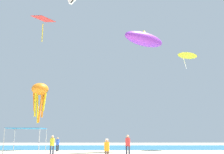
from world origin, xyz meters
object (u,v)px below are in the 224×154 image
at_px(canopy_tent, 27,130).
at_px(kite_diamond_red, 43,20).
at_px(person_central, 107,148).
at_px(kite_delta_yellow, 187,54).
at_px(kite_inflatable_purple, 144,39).
at_px(person_rightmost, 128,143).
at_px(person_near_tent, 58,143).
at_px(kite_octopus_orange, 40,91).
at_px(person_leftmost, 52,143).

distance_m(canopy_tent, kite_diamond_red, 12.05).
height_order(person_central, kite_delta_yellow, kite_delta_yellow).
bearing_deg(kite_inflatable_purple, person_rightmost, -144.68).
height_order(canopy_tent, person_near_tent, canopy_tent).
relative_size(kite_delta_yellow, kite_octopus_orange, 0.58).
relative_size(canopy_tent, kite_inflatable_purple, 0.52).
height_order(person_near_tent, kite_delta_yellow, kite_delta_yellow).
distance_m(person_near_tent, person_rightmost, 10.78).
xyz_separation_m(canopy_tent, kite_octopus_orange, (-1.71, 10.10, 5.42)).
height_order(person_near_tent, kite_diamond_red, kite_diamond_red).
relative_size(canopy_tent, person_leftmost, 1.75).
bearing_deg(kite_octopus_orange, kite_delta_yellow, -177.85).
distance_m(person_rightmost, kite_inflatable_purple, 15.14).
distance_m(person_central, kite_delta_yellow, 23.93).
xyz_separation_m(canopy_tent, person_near_tent, (1.59, 7.19, -1.42)).
relative_size(kite_inflatable_purple, kite_diamond_red, 2.08).
height_order(person_near_tent, person_rightmost, person_rightmost).
bearing_deg(person_leftmost, person_central, -104.75).
bearing_deg(kite_delta_yellow, kite_inflatable_purple, -67.34).
bearing_deg(person_leftmost, kite_delta_yellow, -22.64).
bearing_deg(person_rightmost, person_central, -60.89).
bearing_deg(person_central, person_near_tent, -120.62).
relative_size(person_rightmost, kite_delta_yellow, 0.61).
height_order(person_rightmost, kite_delta_yellow, kite_delta_yellow).
distance_m(person_central, person_rightmost, 6.08).
xyz_separation_m(person_near_tent, person_central, (6.06, -13.02, -0.03)).
bearing_deg(person_near_tent, kite_octopus_orange, 72.53).
relative_size(canopy_tent, kite_delta_yellow, 1.04).
bearing_deg(person_central, kite_inflatable_purple, -165.85).
xyz_separation_m(kite_delta_yellow, kite_octopus_orange, (-20.91, -0.87, -5.66)).
relative_size(person_near_tent, person_rightmost, 0.86).
bearing_deg(person_near_tent, person_leftmost, -150.63).
bearing_deg(kite_inflatable_purple, kite_octopus_orange, 134.57).
xyz_separation_m(person_rightmost, kite_diamond_red, (-9.09, 1.59, 13.20)).
bearing_deg(person_near_tent, kite_delta_yellow, -53.94).
distance_m(person_central, kite_inflatable_purple, 19.04).
height_order(canopy_tent, kite_inflatable_purple, kite_inflatable_purple).
height_order(person_leftmost, kite_octopus_orange, kite_octopus_orange).
height_order(person_leftmost, person_central, person_leftmost).
relative_size(canopy_tent, person_central, 2.02).
relative_size(person_leftmost, person_rightmost, 0.97).
distance_m(person_central, kite_diamond_red, 16.87).
relative_size(person_near_tent, kite_inflatable_purple, 0.27).
distance_m(person_near_tent, person_central, 14.36).
bearing_deg(kite_diamond_red, canopy_tent, 20.24).
height_order(person_rightmost, kite_octopus_orange, kite_octopus_orange).
height_order(person_near_tent, kite_inflatable_purple, kite_inflatable_purple).
relative_size(canopy_tent, kite_diamond_red, 1.08).
bearing_deg(kite_inflatable_purple, kite_diamond_red, 171.68).
xyz_separation_m(kite_delta_yellow, kite_inflatable_purple, (-6.82, -4.00, 0.75)).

